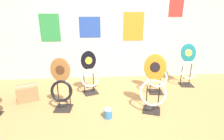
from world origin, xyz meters
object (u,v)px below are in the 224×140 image
toilet_seat_display_white_plain (157,73)px  toilet_seat_display_orange_sun (154,85)px  toilet_seat_display_woodgrain (61,87)px  paint_can (108,113)px  toilet_seat_display_teal_sax (188,67)px  storage_box (27,93)px  toilet_seat_display_jazz_black (90,74)px

toilet_seat_display_white_plain → toilet_seat_display_orange_sun: bearing=-112.4°
toilet_seat_display_white_plain → toilet_seat_display_orange_sun: (-0.28, -0.67, 0.04)m
toilet_seat_display_woodgrain → paint_can: 0.86m
toilet_seat_display_woodgrain → toilet_seat_display_teal_sax: size_ratio=0.97×
toilet_seat_display_white_plain → storage_box: 2.50m
toilet_seat_display_white_plain → toilet_seat_display_orange_sun: size_ratio=0.93×
paint_can → toilet_seat_display_jazz_black: bearing=108.7°
toilet_seat_display_jazz_black → paint_can: (0.31, -0.91, -0.32)m
toilet_seat_display_jazz_black → storage_box: size_ratio=1.94×
toilet_seat_display_jazz_black → toilet_seat_display_woodgrain: bearing=-126.0°
toilet_seat_display_woodgrain → paint_can: size_ratio=5.94×
toilet_seat_display_teal_sax → storage_box: toilet_seat_display_teal_sax is taller
toilet_seat_display_teal_sax → toilet_seat_display_jazz_black: bearing=-173.4°
toilet_seat_display_woodgrain → toilet_seat_display_white_plain: (1.76, 0.53, 0.01)m
toilet_seat_display_woodgrain → toilet_seat_display_jazz_black: 0.73m
toilet_seat_display_woodgrain → toilet_seat_display_white_plain: toilet_seat_display_woodgrain is taller
toilet_seat_display_white_plain → toilet_seat_display_teal_sax: size_ratio=0.95×
toilet_seat_display_orange_sun → paint_can: toilet_seat_display_orange_sun is taller
toilet_seat_display_orange_sun → paint_can: size_ratio=6.24×
toilet_seat_display_teal_sax → paint_can: toilet_seat_display_teal_sax is taller
toilet_seat_display_orange_sun → storage_box: bearing=166.9°
toilet_seat_display_jazz_black → storage_box: bearing=-169.2°
toilet_seat_display_woodgrain → toilet_seat_display_white_plain: size_ratio=1.03×
toilet_seat_display_jazz_black → paint_can: bearing=-71.3°
toilet_seat_display_white_plain → paint_can: 1.37m
toilet_seat_display_woodgrain → toilet_seat_display_white_plain: 1.84m
toilet_seat_display_woodgrain → toilet_seat_display_orange_sun: (1.49, -0.14, 0.05)m
toilet_seat_display_white_plain → toilet_seat_display_woodgrain: bearing=-163.2°
toilet_seat_display_woodgrain → paint_can: bearing=-23.0°
toilet_seat_display_woodgrain → toilet_seat_display_jazz_black: bearing=54.0°
storage_box → toilet_seat_display_orange_sun: bearing=-13.1°
paint_can → toilet_seat_display_woodgrain: bearing=157.0°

